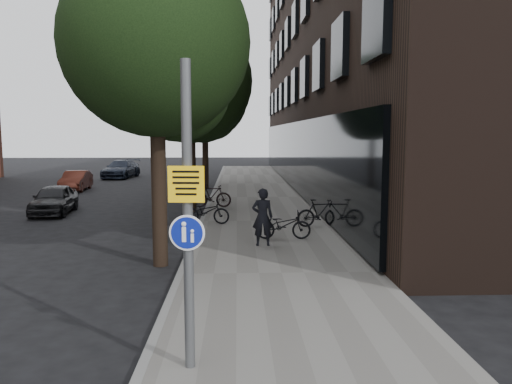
{
  "coord_description": "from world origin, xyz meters",
  "views": [
    {
      "loc": [
        -0.72,
        -7.43,
        3.19
      ],
      "look_at": [
        -0.34,
        2.74,
        2.0
      ],
      "focal_mm": 35.0,
      "sensor_mm": 36.0,
      "label": 1
    }
  ],
  "objects_px": {
    "parked_car_near": "(54,199)",
    "pedestrian": "(263,217)",
    "signpost": "(188,216)",
    "parked_bike_facade_near": "(283,225)"
  },
  "relations": [
    {
      "from": "parked_car_near",
      "to": "pedestrian",
      "type": "bearing_deg",
      "value": -44.84
    },
    {
      "from": "pedestrian",
      "to": "parked_car_near",
      "type": "height_order",
      "value": "pedestrian"
    },
    {
      "from": "signpost",
      "to": "pedestrian",
      "type": "relative_size",
      "value": 2.51
    },
    {
      "from": "signpost",
      "to": "parked_bike_facade_near",
      "type": "distance_m",
      "value": 8.38
    },
    {
      "from": "signpost",
      "to": "parked_bike_facade_near",
      "type": "height_order",
      "value": "signpost"
    },
    {
      "from": "parked_bike_facade_near",
      "to": "parked_car_near",
      "type": "distance_m",
      "value": 10.39
    },
    {
      "from": "signpost",
      "to": "parked_bike_facade_near",
      "type": "relative_size",
      "value": 2.5
    },
    {
      "from": "signpost",
      "to": "pedestrian",
      "type": "height_order",
      "value": "signpost"
    },
    {
      "from": "parked_bike_facade_near",
      "to": "parked_car_near",
      "type": "height_order",
      "value": "parked_car_near"
    },
    {
      "from": "pedestrian",
      "to": "parked_car_near",
      "type": "xyz_separation_m",
      "value": [
        -8.02,
        6.55,
        -0.33
      ]
    }
  ]
}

